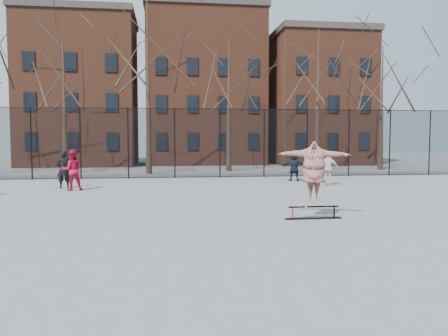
{
  "coord_description": "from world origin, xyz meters",
  "views": [
    {
      "loc": [
        -1.8,
        -12.02,
        2.31
      ],
      "look_at": [
        -0.06,
        1.5,
        1.36
      ],
      "focal_mm": 35.0,
      "sensor_mm": 36.0,
      "label": 1
    }
  ],
  "objects": [
    {
      "name": "skater",
      "position": [
        2.31,
        -0.11,
        1.3
      ],
      "size": [
        2.14,
        1.2,
        1.68
      ],
      "primitive_type": "imported",
      "rotation": [
        0.0,
        0.0,
        -0.33
      ],
      "color": "#4D388C",
      "rests_on": "skateboard"
    },
    {
      "name": "rowhouses",
      "position": [
        0.72,
        26.0,
        6.06
      ],
      "size": [
        29.0,
        7.0,
        13.0
      ],
      "color": "brown",
      "rests_on": "ground"
    },
    {
      "name": "bystander_white",
      "position": [
        5.87,
        8.08,
        0.83
      ],
      "size": [
        1.02,
        0.93,
        1.67
      ],
      "primitive_type": "imported",
      "rotation": [
        0.0,
        0.0,
        2.46
      ],
      "color": "silver",
      "rests_on": "ground"
    },
    {
      "name": "tree_row",
      "position": [
        -0.25,
        17.15,
        7.36
      ],
      "size": [
        33.66,
        7.46,
        10.67
      ],
      "color": "black",
      "rests_on": "ground"
    },
    {
      "name": "bystander_extra",
      "position": [
        5.31,
        8.86,
        0.86
      ],
      "size": [
        1.0,
        0.91,
        1.72
      ],
      "primitive_type": "imported",
      "rotation": [
        0.0,
        0.0,
        3.69
      ],
      "color": "slate",
      "rests_on": "ground"
    },
    {
      "name": "skate_rail",
      "position": [
        2.32,
        -0.11,
        0.14
      ],
      "size": [
        1.66,
        0.25,
        0.37
      ],
      "color": "black",
      "rests_on": "ground"
    },
    {
      "name": "skateboard",
      "position": [
        2.31,
        -0.11,
        0.41
      ],
      "size": [
        0.79,
        0.19,
        0.09
      ],
      "primitive_type": null,
      "color": "olive",
      "rests_on": "skate_rail"
    },
    {
      "name": "ground",
      "position": [
        0.0,
        0.0,
        0.0
      ],
      "size": [
        100.0,
        100.0,
        0.0
      ],
      "primitive_type": "plane",
      "color": "slate"
    },
    {
      "name": "bystander_black",
      "position": [
        -6.53,
        8.61,
        0.86
      ],
      "size": [
        0.72,
        0.57,
        1.73
      ],
      "primitive_type": "imported",
      "rotation": [
        0.0,
        0.0,
        3.41
      ],
      "color": "black",
      "rests_on": "ground"
    },
    {
      "name": "bystander_navy",
      "position": [
        4.89,
        10.52,
        0.8
      ],
      "size": [
        1.54,
        0.74,
        1.6
      ],
      "primitive_type": "imported",
      "rotation": [
        0.0,
        0.0,
        2.96
      ],
      "color": "#17212E",
      "rests_on": "ground"
    },
    {
      "name": "fence",
      "position": [
        -0.01,
        13.0,
        2.05
      ],
      "size": [
        34.03,
        0.07,
        4.0
      ],
      "color": "black",
      "rests_on": "ground"
    },
    {
      "name": "bystander_red",
      "position": [
        -5.96,
        7.7,
        0.9
      ],
      "size": [
        1.04,
        0.92,
        1.8
      ],
      "primitive_type": "imported",
      "rotation": [
        0.0,
        0.0,
        3.46
      ],
      "color": "#B6102E",
      "rests_on": "ground"
    }
  ]
}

